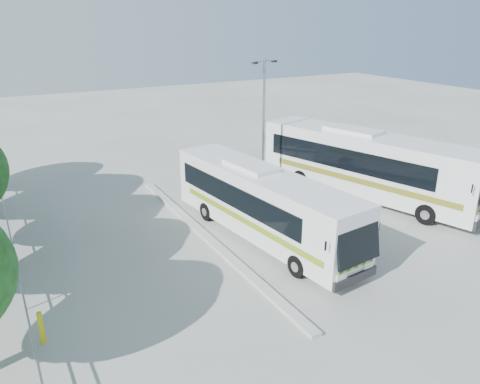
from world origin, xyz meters
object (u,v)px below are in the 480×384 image
coach_adjacent (368,164)px  bollard (41,328)px  lamppost (264,119)px  coach_main (263,203)px

coach_adjacent → bollard: coach_adjacent is taller
coach_adjacent → lamppost: lamppost is taller
coach_adjacent → bollard: size_ratio=11.70×
coach_main → bollard: 10.16m
coach_adjacent → lamppost: size_ratio=1.74×
coach_main → coach_adjacent: 7.74m
lamppost → bollard: 16.00m
bollard → lamppost: bearing=33.2°
coach_main → bollard: bearing=-169.1°
coach_main → bollard: size_ratio=10.26×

